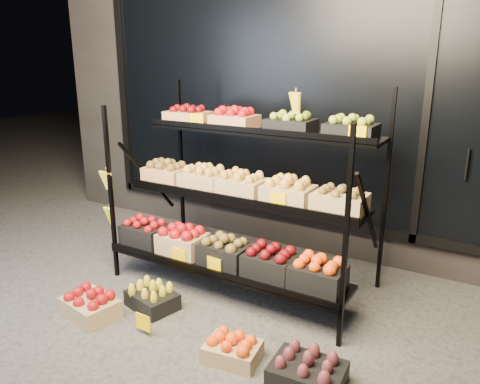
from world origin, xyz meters
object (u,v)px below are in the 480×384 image
Objects in this scene: display_rack at (239,196)px; floor_crate_left at (90,304)px; floor_crate_midleft at (152,297)px; floor_crate_midright at (233,348)px.

display_rack is 1.41m from floor_crate_left.
floor_crate_left is 0.46m from floor_crate_midleft.
display_rack reaches higher than floor_crate_left.
floor_crate_left reaches higher than floor_crate_midleft.
display_rack is 4.82× the size of floor_crate_left.
display_rack is 1.26m from floor_crate_midright.
floor_crate_midleft is (-0.37, -0.68, -0.70)m from display_rack.
display_rack is 5.83× the size of floor_crate_midright.
floor_crate_left is at bearing -124.43° from display_rack.
floor_crate_midright is at bearing -61.35° from display_rack.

